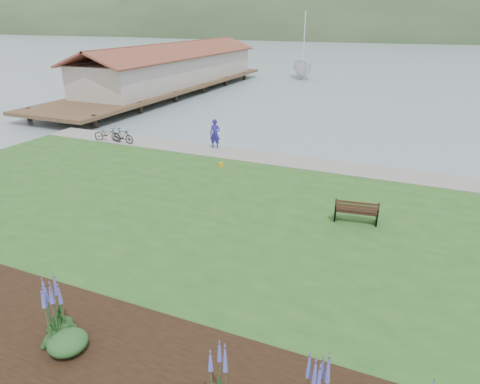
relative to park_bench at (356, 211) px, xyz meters
The scene contains 15 objects.
ground 5.20m from the park_bench, behind, with size 600.00×600.00×0.00m, color gray.
lawn 5.67m from the park_bench, 155.23° to the right, with size 34.00×20.00×0.40m, color #24561E.
shoreline_path 8.32m from the park_bench, 128.00° to the left, with size 34.00×2.20×0.03m, color gray.
far_hillside 170.30m from the park_bench, 84.98° to the left, with size 580.00×80.00×38.00m, color #314D2B, non-canonical shape.
pier_pavilion 37.03m from the park_bench, 132.75° to the left, with size 8.00×36.00×5.40m.
park_bench is the anchor object (origin of this frame).
person 12.19m from the park_bench, 144.08° to the left, with size 0.79×0.54×2.16m, color navy.
bicycle_a 18.22m from the park_bench, 161.18° to the left, with size 1.77×0.62×0.93m, color black.
bicycle_b 16.89m from the park_bench, 160.03° to the left, with size 1.62×0.47×0.98m, color black.
sailboat 46.68m from the park_bench, 108.35° to the left, with size 10.62×10.81×28.00m, color silver.
pannier 8.90m from the park_bench, 153.16° to the left, with size 0.16×0.25×0.27m, color gold.
echium_0 10.18m from the park_bench, 96.58° to the right, with size 0.62×0.62×1.85m.
echium_4 11.60m from the park_bench, 119.71° to the right, with size 0.62×0.62×2.19m.
echium_5 11.34m from the park_bench, 122.23° to the right, with size 0.62×0.62×1.86m.
shrub_0 11.42m from the park_bench, 117.65° to the right, with size 0.97×0.97×0.49m, color #1E4C21.
Camera 1 is at (7.00, -15.68, 8.11)m, focal length 32.00 mm.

